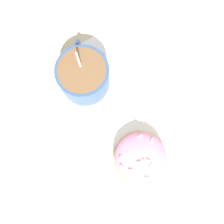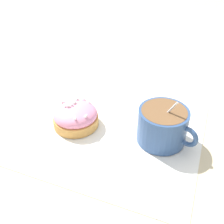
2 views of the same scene
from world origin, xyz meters
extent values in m
plane|color=#C6B793|center=(0.00, 0.00, 0.00)|extent=(3.00, 3.00, 0.00)
cube|color=white|center=(0.00, 0.00, 0.00)|extent=(0.35, 0.33, 0.00)
cylinder|color=#335184|center=(0.09, 0.01, 0.04)|extent=(0.10, 0.10, 0.07)
cylinder|color=brown|center=(0.09, 0.01, 0.07)|extent=(0.09, 0.09, 0.01)
torus|color=#335184|center=(0.14, 0.00, 0.04)|extent=(0.04, 0.02, 0.04)
ellipsoid|color=silver|center=(0.12, 0.01, 0.01)|extent=(0.03, 0.02, 0.01)
cylinder|color=silver|center=(0.09, 0.02, 0.06)|extent=(0.05, 0.01, 0.09)
cylinder|color=#D19347|center=(-0.09, -0.01, 0.01)|extent=(0.10, 0.10, 0.02)
ellipsoid|color=pink|center=(-0.09, -0.01, 0.03)|extent=(0.09, 0.09, 0.04)
cube|color=white|center=(-0.12, 0.00, 0.05)|extent=(0.01, 0.01, 0.00)
cube|color=white|center=(-0.10, -0.02, 0.05)|extent=(0.01, 0.01, 0.00)
cube|color=white|center=(-0.11, -0.02, 0.05)|extent=(0.01, 0.01, 0.00)
cube|color=white|center=(-0.09, 0.03, 0.04)|extent=(0.01, 0.01, 0.00)
cube|color=white|center=(-0.10, -0.01, 0.05)|extent=(0.01, 0.00, 0.00)
cube|color=white|center=(-0.09, 0.00, 0.05)|extent=(0.01, 0.01, 0.00)
cube|color=white|center=(-0.07, -0.04, 0.05)|extent=(0.01, 0.01, 0.00)
cube|color=white|center=(-0.07, 0.02, 0.04)|extent=(0.01, 0.01, 0.00)
cube|color=white|center=(-0.10, 0.02, 0.05)|extent=(0.01, 0.01, 0.00)
cube|color=white|center=(-0.06, -0.02, 0.04)|extent=(0.00, 0.01, 0.00)
cube|color=white|center=(-0.09, 0.00, 0.05)|extent=(0.00, 0.01, 0.00)
camera|label=1|loc=(-0.08, 0.04, 0.50)|focal=42.00mm
camera|label=2|loc=(0.15, -0.38, 0.36)|focal=42.00mm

